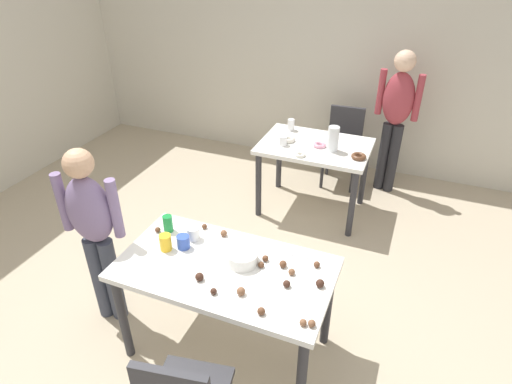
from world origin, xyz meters
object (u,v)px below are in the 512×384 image
(person_girl_near, at_px, (93,226))
(person_adult_far, at_px, (396,111))
(soda_can, at_px, (168,224))
(dining_table_near, at_px, (225,278))
(chair_far_table, at_px, (343,142))
(mixing_bowl, at_px, (242,257))
(pitcher_far, at_px, (333,139))
(dining_table_far, at_px, (314,155))

(person_girl_near, relative_size, person_adult_far, 0.91)
(soda_can, bearing_deg, dining_table_near, -20.01)
(dining_table_near, xyz_separation_m, soda_can, (-0.52, 0.19, 0.16))
(chair_far_table, height_order, mixing_bowl, chair_far_table)
(dining_table_near, distance_m, person_adult_far, 2.77)
(chair_far_table, height_order, pitcher_far, pitcher_far)
(dining_table_far, height_order, chair_far_table, chair_far_table)
(dining_table_near, height_order, person_adult_far, person_adult_far)
(dining_table_near, distance_m, soda_can, 0.58)
(dining_table_near, xyz_separation_m, pitcher_far, (0.23, 1.87, 0.22))
(soda_can, relative_size, pitcher_far, 0.50)
(dining_table_far, height_order, pitcher_far, pitcher_far)
(mixing_bowl, distance_m, pitcher_far, 1.80)
(person_girl_near, height_order, pitcher_far, person_girl_near)
(person_adult_far, bearing_deg, dining_table_near, -104.78)
(chair_far_table, xyz_separation_m, person_adult_far, (0.51, -0.01, 0.44))
(dining_table_near, distance_m, dining_table_far, 1.94)
(dining_table_far, relative_size, chair_far_table, 1.22)
(person_adult_far, bearing_deg, pitcher_far, -120.73)
(chair_far_table, xyz_separation_m, mixing_bowl, (-0.11, -2.59, 0.29))
(dining_table_far, xyz_separation_m, chair_far_table, (0.15, 0.73, -0.14))
(dining_table_near, relative_size, person_adult_far, 0.87)
(chair_far_table, distance_m, soda_can, 2.60)
(dining_table_near, height_order, soda_can, soda_can)
(mixing_bowl, relative_size, pitcher_far, 0.83)
(chair_far_table, relative_size, soda_can, 7.13)
(dining_table_far, bearing_deg, soda_can, -107.97)
(dining_table_far, relative_size, mixing_bowl, 5.30)
(dining_table_near, bearing_deg, mixing_bowl, 40.61)
(dining_table_near, bearing_deg, chair_far_table, 85.82)
(mixing_bowl, xyz_separation_m, soda_can, (-0.61, 0.11, 0.02))
(mixing_bowl, bearing_deg, chair_far_table, 87.64)
(person_girl_near, height_order, person_adult_far, person_adult_far)
(dining_table_near, relative_size, dining_table_far, 1.27)
(dining_table_far, bearing_deg, mixing_bowl, -88.70)
(chair_far_table, bearing_deg, dining_table_near, -94.18)
(dining_table_near, height_order, chair_far_table, chair_far_table)
(soda_can, xyz_separation_m, pitcher_far, (0.75, 1.68, 0.06))
(dining_table_far, bearing_deg, person_adult_far, 47.66)
(chair_far_table, height_order, person_adult_far, person_adult_far)
(person_girl_near, bearing_deg, chair_far_table, 67.09)
(dining_table_far, xyz_separation_m, person_adult_far, (0.66, 0.72, 0.30))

